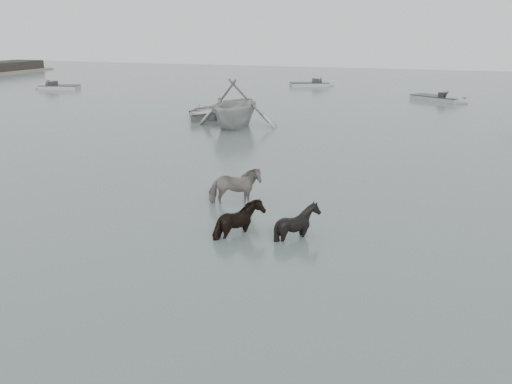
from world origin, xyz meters
TOP-DOWN VIEW (x-y plane):
  - ground at (0.00, 0.00)m, footprint 140.00×140.00m
  - pony_pinto at (0.13, 3.20)m, footprint 1.91×1.43m
  - pony_dark at (1.38, 0.45)m, footprint 1.18×1.37m
  - pony_black at (2.95, 0.88)m, footprint 1.37×1.25m
  - rowboat_lead at (-8.45, 20.08)m, footprint 3.74×5.11m
  - rowboat_trail at (-5.45, 17.24)m, footprint 5.38×6.08m
  - skiff_outer at (-29.06, 31.42)m, footprint 5.17×2.92m
  - skiff_mid at (5.10, 34.32)m, footprint 5.69×4.46m
  - skiff_far at (-7.45, 42.09)m, footprint 5.36×3.69m

SIDE VIEW (x-z plane):
  - ground at x=0.00m, z-range 0.00..0.00m
  - skiff_outer at x=-29.06m, z-range 0.00..0.75m
  - skiff_mid at x=5.10m, z-range 0.00..0.75m
  - skiff_far at x=-7.45m, z-range 0.00..0.75m
  - rowboat_lead at x=-8.45m, z-range 0.00..1.03m
  - pony_dark at x=1.38m, z-range 0.00..1.35m
  - pony_black at x=2.95m, z-range 0.00..1.35m
  - pony_pinto at x=0.13m, z-range 0.00..1.47m
  - rowboat_trail at x=-5.45m, z-range 0.00..2.98m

